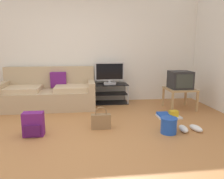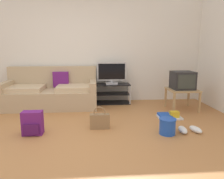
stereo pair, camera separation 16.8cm
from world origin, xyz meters
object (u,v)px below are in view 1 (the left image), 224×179
(couch, at_px, (49,93))
(crt_tv, at_px, (180,80))
(side_table, at_px, (180,91))
(sneakers_pair, at_px, (190,128))
(handbag, at_px, (101,121))
(cleaning_bucket, at_px, (169,125))
(backpack, at_px, (33,124))
(flat_tv, at_px, (109,73))
(floor_tray, at_px, (168,115))
(tv_stand, at_px, (109,94))

(couch, height_order, crt_tv, couch)
(side_table, bearing_deg, sneakers_pair, -106.73)
(couch, bearing_deg, sneakers_pair, -35.98)
(handbag, height_order, cleaning_bucket, handbag)
(couch, distance_m, backpack, 1.69)
(backpack, bearing_deg, sneakers_pair, -12.50)
(side_table, relative_size, cleaning_bucket, 2.29)
(flat_tv, bearing_deg, sneakers_pair, -61.14)
(flat_tv, xyz_separation_m, floor_tray, (1.01, -1.24, -0.69))
(couch, xyz_separation_m, side_table, (2.87, -0.51, 0.08))
(backpack, relative_size, sneakers_pair, 0.98)
(flat_tv, xyz_separation_m, backpack, (-1.37, -1.86, -0.55))
(couch, xyz_separation_m, sneakers_pair, (2.48, -1.80, -0.28))
(backpack, relative_size, handbag, 0.97)
(side_table, bearing_deg, couch, 170.01)
(flat_tv, xyz_separation_m, sneakers_pair, (1.09, -1.97, -0.68))
(tv_stand, bearing_deg, cleaning_bucket, -70.70)
(crt_tv, height_order, floor_tray, crt_tv)
(handbag, relative_size, cleaning_bucket, 1.44)
(couch, bearing_deg, floor_tray, -23.92)
(crt_tv, bearing_deg, couch, 170.32)
(couch, distance_m, cleaning_bucket, 2.81)
(tv_stand, distance_m, flat_tv, 0.49)
(side_table, height_order, crt_tv, crt_tv)
(handbag, height_order, floor_tray, handbag)
(crt_tv, xyz_separation_m, handbag, (-1.81, -1.03, -0.51))
(flat_tv, xyz_separation_m, cleaning_bucket, (0.71, -2.01, -0.59))
(side_table, distance_m, cleaning_bucket, 1.56)
(couch, height_order, tv_stand, couch)
(tv_stand, bearing_deg, floor_tray, -51.18)
(backpack, xyz_separation_m, handbag, (1.04, 0.17, -0.04))
(side_table, xyz_separation_m, backpack, (-2.85, -1.18, -0.22))
(side_table, bearing_deg, floor_tray, -129.35)
(flat_tv, distance_m, side_table, 1.66)
(cleaning_bucket, bearing_deg, side_table, 60.30)
(tv_stand, distance_m, crt_tv, 1.68)
(flat_tv, distance_m, floor_tray, 1.74)
(backpack, xyz_separation_m, floor_tray, (2.39, 0.62, -0.14))
(backpack, relative_size, floor_tray, 0.83)
(side_table, bearing_deg, handbag, -150.81)
(cleaning_bucket, bearing_deg, floor_tray, 68.74)
(sneakers_pair, distance_m, floor_tray, 0.74)
(cleaning_bucket, bearing_deg, backpack, 175.70)
(flat_tv, height_order, handbag, flat_tv)
(side_table, height_order, handbag, side_table)
(flat_tv, distance_m, cleaning_bucket, 2.22)
(crt_tv, bearing_deg, backpack, -157.19)
(couch, relative_size, backpack, 5.59)
(flat_tv, relative_size, side_table, 1.15)
(crt_tv, bearing_deg, handbag, -150.42)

